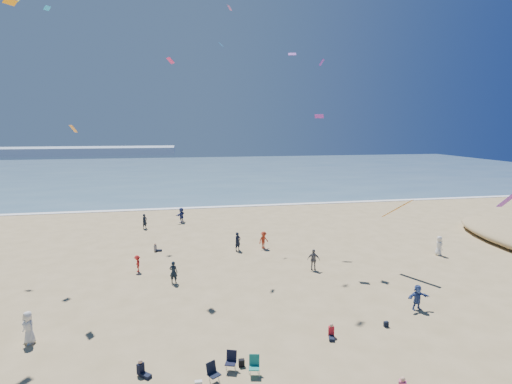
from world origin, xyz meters
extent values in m
cube|color=#476B84|center=(0.00, 95.00, 0.03)|extent=(220.00, 100.00, 0.06)
cube|color=white|center=(0.00, 45.00, 0.04)|extent=(220.00, 1.20, 0.08)
cube|color=#7A8EA8|center=(-60.00, 170.00, 1.60)|extent=(110.00, 20.00, 3.20)
imported|color=slate|center=(8.66, 16.46, 0.92)|extent=(1.17, 0.82, 1.84)
imported|color=black|center=(-3.16, 15.75, 0.89)|extent=(0.74, 0.58, 1.78)
imported|color=red|center=(-6.22, 18.83, 0.72)|extent=(0.70, 1.01, 1.44)
imported|color=#354D91|center=(13.08, 7.96, 0.87)|extent=(1.64, 0.60, 1.74)
imported|color=black|center=(3.00, 23.01, 0.94)|extent=(0.82, 0.75, 1.88)
imported|color=black|center=(-6.82, 33.64, 0.91)|extent=(0.78, 0.78, 1.82)
imported|color=navy|center=(-2.46, 36.07, 0.97)|extent=(1.43, 1.84, 1.95)
imported|color=silver|center=(-11.15, 8.26, 0.95)|extent=(1.08, 1.08, 1.90)
imported|color=#A42D17|center=(5.68, 23.28, 0.88)|extent=(1.31, 1.11, 1.76)
imported|color=white|center=(21.79, 18.04, 0.94)|extent=(0.72, 0.99, 1.87)
cube|color=black|center=(0.43, 3.75, 0.19)|extent=(0.30, 0.22, 0.38)
cube|color=black|center=(9.85, 6.16, 0.17)|extent=(0.28, 0.18, 0.34)
cube|color=pink|center=(3.68, 33.01, 25.56)|extent=(0.62, 0.63, 0.61)
cube|color=#DC1A5D|center=(-2.91, 19.29, 17.50)|extent=(0.69, 0.86, 0.45)
cube|color=#6C26A3|center=(10.93, 22.07, 18.17)|extent=(0.66, 0.70, 0.59)
cube|color=orange|center=(-12.80, 14.76, 20.14)|extent=(0.78, 0.92, 0.29)
cube|color=#D8EB27|center=(-17.04, 28.50, 23.84)|extent=(0.67, 0.65, 0.41)
cube|color=#2582D6|center=(1.58, 22.78, 19.55)|extent=(0.55, 0.75, 0.31)
cube|color=#6A21A1|center=(9.76, 28.09, 19.89)|extent=(0.92, 0.63, 0.32)
cube|color=orange|center=(-9.53, 14.67, 12.09)|extent=(0.70, 0.89, 0.49)
cube|color=#1E9FE5|center=(-13.64, 25.66, 22.66)|extent=(0.59, 0.65, 0.34)
cube|color=#752593|center=(9.96, 19.65, 13.14)|extent=(0.87, 0.68, 0.34)
cube|color=orange|center=(15.54, 15.29, 5.38)|extent=(0.35, 2.64, 1.87)
camera|label=1|loc=(-2.35, -14.92, 12.26)|focal=28.00mm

